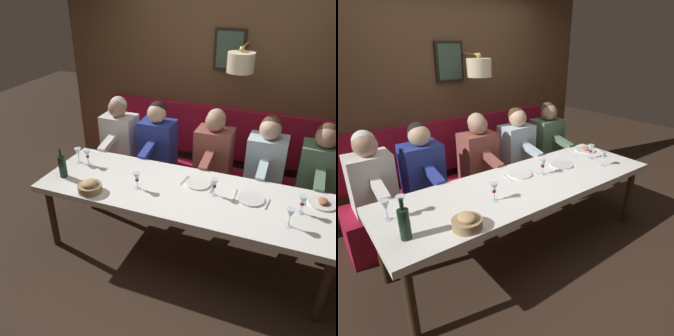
{
  "view_description": "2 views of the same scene",
  "coord_description": "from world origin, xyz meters",
  "views": [
    {
      "loc": [
        -2.57,
        -0.86,
        2.47
      ],
      "look_at": [
        0.05,
        0.18,
        0.92
      ],
      "focal_mm": 37.42,
      "sensor_mm": 36.0,
      "label": 1
    },
    {
      "loc": [
        -1.89,
        1.63,
        1.95
      ],
      "look_at": [
        0.05,
        0.18,
        0.92
      ],
      "focal_mm": 31.41,
      "sensor_mm": 36.0,
      "label": 2
    }
  ],
  "objects": [
    {
      "name": "diner_far",
      "position": [
        0.88,
        0.64,
        0.82
      ],
      "size": [
        0.6,
        0.4,
        0.79
      ],
      "color": "#283893",
      "rests_on": "banquette_bench"
    },
    {
      "name": "wine_bottle",
      "position": [
        -0.18,
        1.19,
        0.86
      ],
      "size": [
        0.08,
        0.08,
        0.3
      ],
      "color": "black",
      "rests_on": "dining_table"
    },
    {
      "name": "bread_bowl",
      "position": [
        -0.32,
        0.8,
        0.79
      ],
      "size": [
        0.22,
        0.22,
        0.12
      ],
      "color": "#9E7F56",
      "rests_on": "dining_table"
    },
    {
      "name": "diner_middle",
      "position": [
        0.88,
        -0.04,
        0.82
      ],
      "size": [
        0.6,
        0.4,
        0.79
      ],
      "color": "#934C42",
      "rests_on": "banquette_bench"
    },
    {
      "name": "wine_glass_2",
      "position": [
        -0.11,
        0.42,
        0.86
      ],
      "size": [
        0.07,
        0.07,
        0.16
      ],
      "color": "silver",
      "rests_on": "dining_table"
    },
    {
      "name": "wine_glass_3",
      "position": [
        0.04,
        -1.01,
        0.86
      ],
      "size": [
        0.07,
        0.07,
        0.16
      ],
      "color": "silver",
      "rests_on": "dining_table"
    },
    {
      "name": "place_setting_2",
      "position": [
        0.24,
        -1.18,
        0.75
      ],
      "size": [
        0.24,
        0.31,
        0.05
      ],
      "color": "silver",
      "rests_on": "dining_table"
    },
    {
      "name": "back_wall_panel",
      "position": [
        1.46,
        -0.0,
        1.36
      ],
      "size": [
        0.59,
        4.14,
        2.9
      ],
      "color": "brown",
      "rests_on": "ground_plane"
    },
    {
      "name": "diner_near",
      "position": [
        0.88,
        -0.61,
        0.82
      ],
      "size": [
        0.6,
        0.4,
        0.79
      ],
      "color": "silver",
      "rests_on": "banquette_bench"
    },
    {
      "name": "ground_plane",
      "position": [
        0.0,
        0.0,
        0.0
      ],
      "size": [
        12.0,
        12.0,
        0.0
      ],
      "primitive_type": "plane",
      "color": "#332319"
    },
    {
      "name": "wine_glass_5",
      "position": [
        0.13,
        1.22,
        0.86
      ],
      "size": [
        0.07,
        0.07,
        0.16
      ],
      "color": "silver",
      "rests_on": "dining_table"
    },
    {
      "name": "banquette_bench",
      "position": [
        0.89,
        0.0,
        0.23
      ],
      "size": [
        0.52,
        2.94,
        0.45
      ],
      "primitive_type": "cube",
      "color": "maroon",
      "rests_on": "ground_plane"
    },
    {
      "name": "wine_glass_1",
      "position": [
        0.04,
        -0.27,
        0.86
      ],
      "size": [
        0.07,
        0.07,
        0.16
      ],
      "color": "silver",
      "rests_on": "dining_table"
    },
    {
      "name": "dining_table",
      "position": [
        0.0,
        0.0,
        0.68
      ],
      "size": [
        0.9,
        2.74,
        0.74
      ],
      "color": "white",
      "rests_on": "ground_plane"
    },
    {
      "name": "wine_glass_0",
      "position": [
        -0.18,
        -0.93,
        0.86
      ],
      "size": [
        0.07,
        0.07,
        0.16
      ],
      "color": "silver",
      "rests_on": "dining_table"
    },
    {
      "name": "place_setting_1",
      "position": [
        0.17,
        -0.08,
        0.75
      ],
      "size": [
        0.24,
        0.32,
        0.01
      ],
      "color": "white",
      "rests_on": "dining_table"
    },
    {
      "name": "wine_glass_4",
      "position": [
        0.13,
        1.11,
        0.86
      ],
      "size": [
        0.07,
        0.07,
        0.16
      ],
      "color": "silver",
      "rests_on": "dining_table"
    },
    {
      "name": "place_setting_0",
      "position": [
        0.09,
        -0.59,
        0.75
      ],
      "size": [
        0.24,
        0.32,
        0.01
      ],
      "color": "silver",
      "rests_on": "dining_table"
    },
    {
      "name": "diner_farthest",
      "position": [
        0.88,
        1.15,
        0.82
      ],
      "size": [
        0.6,
        0.4,
        0.79
      ],
      "color": "white",
      "rests_on": "banquette_bench"
    },
    {
      "name": "diner_nearest",
      "position": [
        0.88,
        -1.15,
        0.82
      ],
      "size": [
        0.6,
        0.4,
        0.79
      ],
      "color": "#567A5B",
      "rests_on": "banquette_bench"
    }
  ]
}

